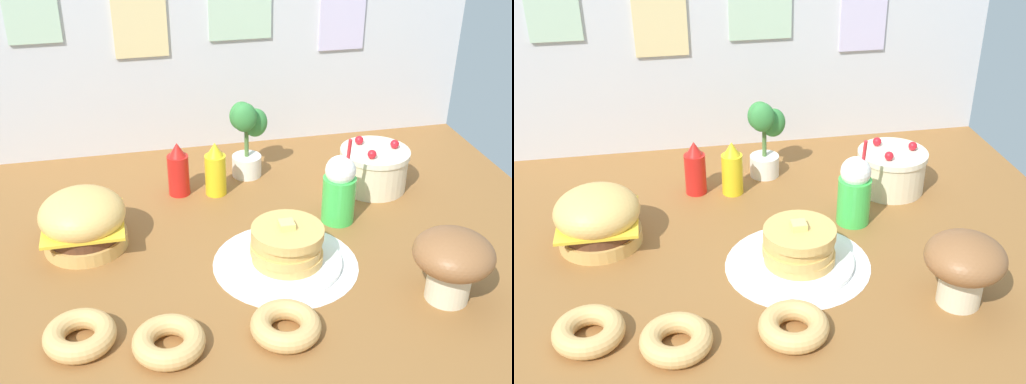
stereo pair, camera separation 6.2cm
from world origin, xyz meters
TOP-DOWN VIEW (x-y plane):
  - ground_plane at (0.00, 0.00)m, footprint 2.32×1.73m
  - back_wall at (-0.00, 0.86)m, footprint 2.32×0.04m
  - doily_mat at (0.13, -0.09)m, footprint 0.47×0.47m
  - burger at (-0.50, 0.15)m, footprint 0.28×0.28m
  - pancake_stack at (0.13, -0.09)m, footprint 0.36×0.36m
  - layer_cake at (0.59, 0.33)m, footprint 0.26×0.26m
  - ketchup_bottle at (-0.15, 0.44)m, footprint 0.08×0.08m
  - mustard_bottle at (-0.02, 0.41)m, footprint 0.08×0.08m
  - cream_soda_cup at (0.38, 0.13)m, footprint 0.12×0.12m
  - donut_pink_glaze at (-0.51, -0.33)m, footprint 0.20×0.20m
  - donut_chocolate at (-0.27, -0.41)m, footprint 0.20×0.20m
  - donut_vanilla at (0.04, -0.41)m, footprint 0.20×0.20m
  - potted_plant at (0.13, 0.54)m, footprint 0.15×0.13m
  - mushroom_stool at (0.55, -0.36)m, footprint 0.23×0.23m

SIDE VIEW (x-z plane):
  - ground_plane at x=0.00m, z-range -0.02..0.00m
  - doily_mat at x=0.13m, z-range 0.00..0.00m
  - donut_pink_glaze at x=-0.51m, z-range 0.00..0.06m
  - donut_chocolate at x=-0.27m, z-range 0.00..0.06m
  - donut_vanilla at x=0.04m, z-range 0.00..0.06m
  - pancake_stack at x=0.13m, z-range -0.01..0.14m
  - layer_cake at x=0.59m, z-range -0.02..0.18m
  - burger at x=-0.50m, z-range -0.01..0.20m
  - ketchup_bottle at x=-0.15m, z-range -0.01..0.20m
  - mustard_bottle at x=-0.02m, z-range -0.01..0.20m
  - cream_soda_cup at x=0.38m, z-range -0.03..0.28m
  - mushroom_stool at x=0.55m, z-range 0.03..0.25m
  - potted_plant at x=0.13m, z-range 0.01..0.33m
  - back_wall at x=0.00m, z-range 0.01..0.85m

